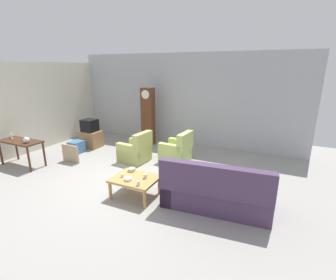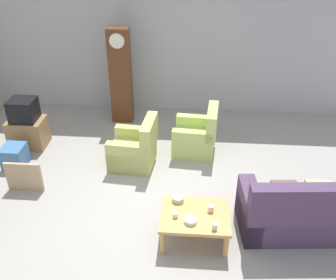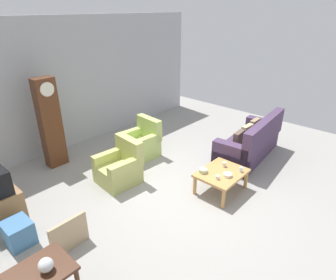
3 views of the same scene
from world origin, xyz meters
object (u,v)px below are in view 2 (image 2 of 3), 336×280
object	(u,v)px
armchair_olive_near	(135,150)
bowl_shallow_green	(178,199)
bowl_white_stacked	(191,221)
armchair_olive_far	(197,137)
grandfather_clock	(121,76)
tv_stand_cabinet	(28,132)
cup_white_porcelain	(175,215)
tv_crt	(23,110)
storage_box_blue	(15,156)
coffee_table_wood	(195,218)
framed_picture_leaning	(24,177)
cup_cream_tall	(211,208)
couch_floral	(315,212)
cup_blue_rimmed	(215,226)

from	to	relation	value
armchair_olive_near	bowl_shallow_green	size ratio (longest dim) A/B	5.48
bowl_white_stacked	armchair_olive_far	bearing A→B (deg)	88.72
armchair_olive_far	bowl_white_stacked	distance (m)	2.46
armchair_olive_near	bowl_shallow_green	bearing A→B (deg)	-60.21
armchair_olive_near	grandfather_clock	xyz separation A→B (m)	(-0.52, 1.68, 0.72)
tv_stand_cabinet	bowl_shallow_green	bearing A→B (deg)	-33.27
grandfather_clock	cup_white_porcelain	distance (m)	3.81
tv_crt	storage_box_blue	xyz separation A→B (m)	(0.00, -0.69, -0.58)
armchair_olive_far	cup_white_porcelain	xyz separation A→B (m)	(-0.26, -2.37, 0.17)
coffee_table_wood	framed_picture_leaning	size ratio (longest dim) A/B	1.60
cup_cream_tall	bowl_shallow_green	bearing A→B (deg)	158.42
tv_crt	framed_picture_leaning	distance (m)	1.55
armchair_olive_far	bowl_white_stacked	xyz separation A→B (m)	(-0.05, -2.46, 0.16)
armchair_olive_near	bowl_shallow_green	distance (m)	1.74
tv_stand_cabinet	armchair_olive_near	bearing A→B (deg)	-12.69
grandfather_clock	cup_cream_tall	distance (m)	3.87
grandfather_clock	tv_crt	distance (m)	2.05
tv_stand_cabinet	cup_white_porcelain	world-z (taller)	tv_stand_cabinet
cup_white_porcelain	bowl_shallow_green	xyz separation A→B (m)	(0.02, 0.34, 0.00)
couch_floral	armchair_olive_near	distance (m)	3.19
armchair_olive_near	grandfather_clock	size ratio (longest dim) A/B	0.45
grandfather_clock	cup_blue_rimmed	size ratio (longest dim) A/B	21.06
grandfather_clock	bowl_shallow_green	world-z (taller)	grandfather_clock
coffee_table_wood	cup_blue_rimmed	distance (m)	0.39
couch_floral	grandfather_clock	size ratio (longest dim) A/B	1.07
tv_stand_cabinet	cup_white_porcelain	bearing A→B (deg)	-37.65
armchair_olive_near	cup_white_porcelain	world-z (taller)	armchair_olive_near
couch_floral	bowl_white_stacked	bearing A→B (deg)	-166.35
storage_box_blue	bowl_shallow_green	xyz separation A→B (m)	(3.03, -1.30, 0.28)
couch_floral	cup_white_porcelain	world-z (taller)	couch_floral
armchair_olive_near	cup_blue_rimmed	world-z (taller)	armchair_olive_near
couch_floral	bowl_shallow_green	world-z (taller)	couch_floral
couch_floral	cup_blue_rimmed	bearing A→B (deg)	-159.72
framed_picture_leaning	storage_box_blue	distance (m)	0.84
armchair_olive_near	framed_picture_leaning	xyz separation A→B (m)	(-1.70, -0.90, -0.04)
grandfather_clock	cup_blue_rimmed	world-z (taller)	grandfather_clock
couch_floral	armchair_olive_far	world-z (taller)	couch_floral
armchair_olive_near	cup_white_porcelain	size ratio (longest dim) A/B	12.39
armchair_olive_far	cup_cream_tall	world-z (taller)	armchair_olive_far
framed_picture_leaning	cup_white_porcelain	size ratio (longest dim) A/B	8.08
grandfather_clock	bowl_shallow_green	distance (m)	3.51
tv_stand_cabinet	framed_picture_leaning	xyz separation A→B (m)	(0.47, -1.39, -0.02)
grandfather_clock	tv_stand_cabinet	world-z (taller)	grandfather_clock
armchair_olive_far	grandfather_clock	bearing A→B (deg)	144.78
coffee_table_wood	cup_blue_rimmed	bearing A→B (deg)	-46.11
couch_floral	cup_white_porcelain	bearing A→B (deg)	-170.29
coffee_table_wood	tv_stand_cabinet	distance (m)	3.99
tv_crt	cup_cream_tall	distance (m)	4.13
armchair_olive_far	grandfather_clock	world-z (taller)	grandfather_clock
tv_crt	bowl_white_stacked	world-z (taller)	tv_crt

